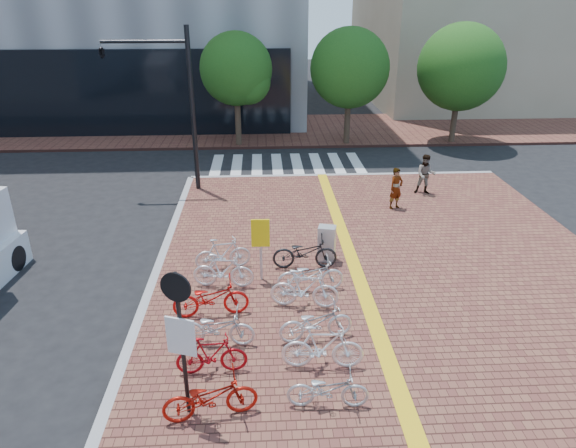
{
  "coord_description": "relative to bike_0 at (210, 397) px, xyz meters",
  "views": [
    {
      "loc": [
        -0.77,
        -10.41,
        7.71
      ],
      "look_at": [
        0.0,
        3.93,
        1.3
      ],
      "focal_mm": 32.0,
      "sensor_mm": 36.0,
      "label": 1
    }
  ],
  "objects": [
    {
      "name": "bike_0",
      "position": [
        0.0,
        0.0,
        0.0
      ],
      "size": [
        1.93,
        0.96,
        0.97
      ],
      "primitive_type": "imported",
      "rotation": [
        0.0,
        0.0,
        1.75
      ],
      "color": "#A4140B",
      "rests_on": "sidewalk"
    },
    {
      "name": "bike_10",
      "position": [
        2.38,
        4.61,
        0.0
      ],
      "size": [
        1.9,
        0.78,
        0.97
      ],
      "primitive_type": "imported",
      "rotation": [
        0.0,
        0.0,
        1.64
      ],
      "color": "silver",
      "rests_on": "sidewalk"
    },
    {
      "name": "bike_6",
      "position": [
        2.31,
        0.16,
        -0.06
      ],
      "size": [
        1.67,
        0.68,
        0.86
      ],
      "primitive_type": "imported",
      "rotation": [
        0.0,
        0.0,
        1.51
      ],
      "color": "#B9B9BE",
      "rests_on": "sidewalk"
    },
    {
      "name": "traffic_light_pole",
      "position": [
        -3.16,
        13.17,
        4.04
      ],
      "size": [
        3.52,
        1.36,
        6.56
      ],
      "color": "black",
      "rests_on": "sidewalk"
    },
    {
      "name": "pedestrian_b",
      "position": [
        7.83,
        12.02,
        0.34
      ],
      "size": [
        0.93,
        0.8,
        1.66
      ],
      "primitive_type": "imported",
      "rotation": [
        0.0,
        0.0,
        -0.23
      ],
      "color": "#525B68",
      "rests_on": "sidewalk"
    },
    {
      "name": "bike_1",
      "position": [
        -0.08,
        1.3,
        -0.02
      ],
      "size": [
        1.57,
        0.53,
        0.93
      ],
      "primitive_type": "imported",
      "rotation": [
        0.0,
        0.0,
        1.63
      ],
      "color": "#9E0B13",
      "rests_on": "sidewalk"
    },
    {
      "name": "bike_5",
      "position": [
        -0.13,
        5.99,
        0.02
      ],
      "size": [
        1.73,
        0.78,
        1.0
      ],
      "primitive_type": "imported",
      "rotation": [
        0.0,
        0.0,
        1.76
      ],
      "color": "silver",
      "rests_on": "sidewalk"
    },
    {
      "name": "bike_3",
      "position": [
        -0.28,
        3.52,
        0.02
      ],
      "size": [
        2.0,
        0.88,
        1.02
      ],
      "primitive_type": "imported",
      "rotation": [
        0.0,
        0.0,
        1.68
      ],
      "color": "red",
      "rests_on": "sidewalk"
    },
    {
      "name": "notice_sign",
      "position": [
        -0.46,
        0.13,
        1.52
      ],
      "size": [
        0.57,
        0.23,
        3.18
      ],
      "color": "black",
      "rests_on": "sidewalk"
    },
    {
      "name": "street_trees",
      "position": [
        6.9,
        20.13,
        3.46
      ],
      "size": [
        16.2,
        4.6,
        6.35
      ],
      "color": "#38281E",
      "rests_on": "far_sidewalk"
    },
    {
      "name": "bike_11",
      "position": [
        2.33,
        5.92,
        0.02
      ],
      "size": [
        1.95,
        0.7,
        1.02
      ],
      "primitive_type": "imported",
      "rotation": [
        0.0,
        0.0,
        1.56
      ],
      "color": "black",
      "rests_on": "sidewalk"
    },
    {
      "name": "kerb_north",
      "position": [
        4.86,
        14.67,
        -0.56
      ],
      "size": [
        14.0,
        0.25,
        0.15
      ],
      "primitive_type": "cube",
      "color": "gray",
      "rests_on": "ground"
    },
    {
      "name": "bike_4",
      "position": [
        -0.05,
        4.92,
        0.03
      ],
      "size": [
        1.76,
        0.67,
        1.03
      ],
      "primitive_type": "imported",
      "rotation": [
        0.0,
        0.0,
        1.46
      ],
      "color": "white",
      "rests_on": "sidewalk"
    },
    {
      "name": "utility_box",
      "position": [
        3.04,
        6.37,
        0.08
      ],
      "size": [
        0.6,
        0.5,
        1.14
      ],
      "primitive_type": "cube",
      "rotation": [
        0.0,
        0.0,
        -0.25
      ],
      "color": "silver",
      "rests_on": "sidewalk"
    },
    {
      "name": "bike_9",
      "position": [
        2.14,
        3.77,
        0.06
      ],
      "size": [
        1.88,
        0.8,
        1.09
      ],
      "primitive_type": "imported",
      "rotation": [
        0.0,
        0.0,
        1.41
      ],
      "color": "white",
      "rests_on": "sidewalk"
    },
    {
      "name": "bike_2",
      "position": [
        -0.04,
        2.3,
        -0.02
      ],
      "size": [
        1.84,
        0.8,
        0.94
      ],
      "primitive_type": "imported",
      "rotation": [
        0.0,
        0.0,
        1.47
      ],
      "color": "silver",
      "rests_on": "sidewalk"
    },
    {
      "name": "bike_7",
      "position": [
        2.33,
        1.33,
        0.06
      ],
      "size": [
        1.84,
        0.63,
        1.09
      ],
      "primitive_type": "imported",
      "rotation": [
        0.0,
        0.0,
        1.5
      ],
      "color": "white",
      "rests_on": "sidewalk"
    },
    {
      "name": "crosswalk",
      "position": [
        2.36,
        16.67,
        -0.63
      ],
      "size": [
        7.5,
        4.0,
        0.01
      ],
      "color": "silver",
      "rests_on": "ground"
    },
    {
      "name": "ground",
      "position": [
        1.86,
        2.67,
        -0.64
      ],
      "size": [
        120.0,
        120.0,
        0.0
      ],
      "primitive_type": "plane",
      "color": "black",
      "rests_on": "ground"
    },
    {
      "name": "far_sidewalk",
      "position": [
        1.86,
        23.67,
        -0.56
      ],
      "size": [
        70.0,
        8.0,
        0.15
      ],
      "primitive_type": "cube",
      "color": "brown",
      "rests_on": "ground"
    },
    {
      "name": "yellow_sign",
      "position": [
        1.02,
        5.27,
        0.84
      ],
      "size": [
        0.52,
        0.12,
        1.91
      ],
      "color": "#B7B7BC",
      "rests_on": "sidewalk"
    },
    {
      "name": "pedestrian_a",
      "position": [
        6.22,
        10.5,
        0.32
      ],
      "size": [
        0.7,
        0.61,
        1.61
      ],
      "primitive_type": "imported",
      "rotation": [
        0.0,
        0.0,
        0.46
      ],
      "color": "gray",
      "rests_on": "sidewalk"
    },
    {
      "name": "bike_8",
      "position": [
        2.29,
        2.37,
        -0.01
      ],
      "size": [
        1.88,
        0.94,
        0.94
      ],
      "primitive_type": "imported",
      "rotation": [
        0.0,
        0.0,
        1.75
      ],
      "color": "silver",
      "rests_on": "sidewalk"
    }
  ]
}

